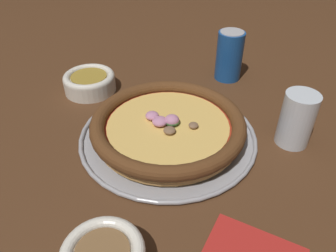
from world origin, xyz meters
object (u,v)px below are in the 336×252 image
Objects in this scene: bowl_near at (90,82)px; drinking_cup at (297,119)px; beverage_can at (229,56)px; pizza at (168,125)px; pizza_tray at (168,135)px.

drinking_cup reaches higher than bowl_near.
drinking_cup is at bearing 149.72° from bowl_near.
pizza is at bearing 52.15° from beverage_can.
pizza reaches higher than bowl_near.
pizza is at bearing 130.10° from bowl_near.
pizza_tray is at bearing 52.17° from beverage_can.
pizza is at bearing -9.00° from drinking_cup.
beverage_can is at bearing -127.85° from pizza.
drinking_cup is at bearing 102.92° from beverage_can.
beverage_can is (0.06, -0.27, 0.01)m from drinking_cup.
bowl_near is 1.14× the size of drinking_cup.
pizza is 0.29m from beverage_can.
bowl_near is at bearing 4.75° from beverage_can.
pizza_tray is 2.84× the size of beverage_can.
pizza is 2.47× the size of bowl_near.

